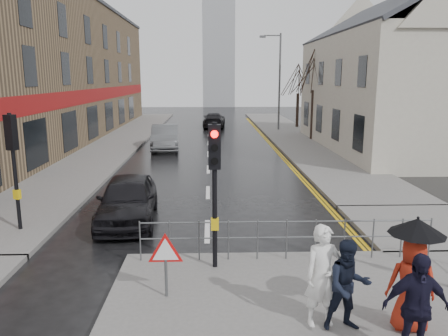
{
  "coord_description": "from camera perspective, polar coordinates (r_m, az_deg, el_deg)",
  "views": [
    {
      "loc": [
        0.11,
        -9.4,
        4.49
      ],
      "look_at": [
        0.54,
        4.36,
        1.65
      ],
      "focal_mm": 35.0,
      "sensor_mm": 36.0,
      "label": 1
    }
  ],
  "objects": [
    {
      "name": "ground",
      "position": [
        10.42,
        -2.3,
        -13.88
      ],
      "size": [
        120.0,
        120.0,
        0.0
      ],
      "primitive_type": "plane",
      "color": "black",
      "rests_on": "ground"
    },
    {
      "name": "left_pavement",
      "position": [
        33.36,
        -13.26,
        3.76
      ],
      "size": [
        4.0,
        44.0,
        0.14
      ],
      "primitive_type": "cube",
      "color": "#605E5B",
      "rests_on": "ground"
    },
    {
      "name": "right_pavement",
      "position": [
        35.26,
        8.66,
        4.35
      ],
      "size": [
        4.0,
        40.0,
        0.14
      ],
      "primitive_type": "cube",
      "color": "#605E5B",
      "rests_on": "ground"
    },
    {
      "name": "pavement_bridge_right",
      "position": [
        14.63,
        24.38,
        -6.99
      ],
      "size": [
        4.0,
        4.2,
        0.14
      ],
      "primitive_type": "cube",
      "color": "#605E5B",
      "rests_on": "ground"
    },
    {
      "name": "building_left_terrace",
      "position": [
        33.65,
        -23.41,
        11.61
      ],
      "size": [
        8.0,
        42.0,
        10.0
      ],
      "primitive_type": "cube",
      "color": "brown",
      "rests_on": "ground"
    },
    {
      "name": "building_right_cream",
      "position": [
        29.87,
        22.1,
        11.4
      ],
      "size": [
        9.0,
        16.4,
        10.1
      ],
      "color": "beige",
      "rests_on": "ground"
    },
    {
      "name": "church_tower",
      "position": [
        71.55,
        -0.73,
        15.3
      ],
      "size": [
        5.0,
        5.0,
        18.0
      ],
      "primitive_type": "cube",
      "color": "#999CA1",
      "rests_on": "ground"
    },
    {
      "name": "traffic_signal_near_left",
      "position": [
        9.81,
        -1.24,
        -0.29
      ],
      "size": [
        0.28,
        0.27,
        3.4
      ],
      "color": "black",
      "rests_on": "near_pavement"
    },
    {
      "name": "traffic_signal_far_left",
      "position": [
        13.76,
        -25.86,
        2.01
      ],
      "size": [
        0.34,
        0.33,
        3.4
      ],
      "color": "black",
      "rests_on": "left_pavement"
    },
    {
      "name": "guard_railing_front",
      "position": [
        10.79,
        8.2,
        -8.11
      ],
      "size": [
        7.14,
        0.04,
        1.0
      ],
      "color": "#595B5E",
      "rests_on": "near_pavement"
    },
    {
      "name": "warning_sign",
      "position": [
        8.93,
        -7.65,
        -11.15
      ],
      "size": [
        0.8,
        0.07,
        1.35
      ],
      "color": "#595B5E",
      "rests_on": "near_pavement"
    },
    {
      "name": "street_lamp",
      "position": [
        37.83,
        7.01,
        11.92
      ],
      "size": [
        1.83,
        0.25,
        8.0
      ],
      "color": "#595B5E",
      "rests_on": "right_pavement"
    },
    {
      "name": "tree_near",
      "position": [
        32.26,
        11.71,
        12.59
      ],
      "size": [
        2.4,
        2.4,
        6.58
      ],
      "color": "#32231B",
      "rests_on": "right_pavement"
    },
    {
      "name": "tree_far",
      "position": [
        40.18,
        9.7,
        11.42
      ],
      "size": [
        2.4,
        2.4,
        5.64
      ],
      "color": "#32231B",
      "rests_on": "right_pavement"
    },
    {
      "name": "pedestrian_a",
      "position": [
        8.12,
        12.78,
        -13.56
      ],
      "size": [
        0.74,
        0.55,
        1.85
      ],
      "primitive_type": "imported",
      "rotation": [
        0.0,
        0.0,
        0.17
      ],
      "color": "white",
      "rests_on": "near_pavement"
    },
    {
      "name": "pedestrian_b",
      "position": [
        8.12,
        15.92,
        -14.57
      ],
      "size": [
        0.82,
        0.65,
        1.64
      ],
      "primitive_type": "imported",
      "rotation": [
        0.0,
        0.0,
        0.03
      ],
      "color": "black",
      "rests_on": "near_pavement"
    },
    {
      "name": "pedestrian_with_umbrella",
      "position": [
        8.36,
        23.49,
        -12.11
      ],
      "size": [
        0.96,
        0.96,
        2.04
      ],
      "color": "#A92513",
      "rests_on": "near_pavement"
    },
    {
      "name": "pedestrian_d",
      "position": [
        7.66,
        23.77,
        -16.31
      ],
      "size": [
        1.05,
        0.47,
        1.77
      ],
      "primitive_type": "imported",
      "rotation": [
        0.0,
        0.0,
        -0.04
      ],
      "color": "black",
      "rests_on": "near_pavement"
    },
    {
      "name": "car_parked",
      "position": [
        14.16,
        -12.48,
        -4.0
      ],
      "size": [
        2.02,
        4.41,
        1.47
      ],
      "primitive_type": "imported",
      "rotation": [
        0.0,
        0.0,
        0.07
      ],
      "color": "black",
      "rests_on": "ground"
    },
    {
      "name": "car_mid",
      "position": [
        28.08,
        -7.7,
        3.99
      ],
      "size": [
        2.02,
        4.88,
        1.57
      ],
      "primitive_type": "imported",
      "rotation": [
        0.0,
        0.0,
        0.08
      ],
      "color": "#515357",
      "rests_on": "ground"
    },
    {
      "name": "car_far",
      "position": [
        40.23,
        -1.3,
        6.25
      ],
      "size": [
        2.19,
        4.83,
        1.37
      ],
      "primitive_type": "imported",
      "rotation": [
        0.0,
        0.0,
        3.08
      ],
      "color": "black",
      "rests_on": "ground"
    }
  ]
}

